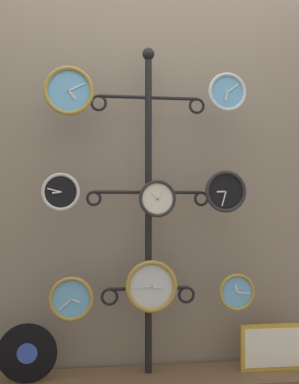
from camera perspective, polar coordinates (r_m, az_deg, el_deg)
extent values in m
cube|color=gray|center=(2.79, -0.56, 6.18)|extent=(4.40, 0.04, 2.80)
cube|color=brown|center=(2.72, 0.03, -22.94)|extent=(2.20, 0.36, 0.06)
cylinder|color=black|center=(2.79, -0.14, -22.89)|extent=(0.35, 0.35, 0.02)
cylinder|color=black|center=(2.60, -0.14, -3.29)|extent=(0.04, 0.04, 1.85)
sphere|color=black|center=(2.75, -0.14, 17.12)|extent=(0.07, 0.07, 0.07)
cylinder|color=black|center=(2.67, -3.29, 11.98)|extent=(0.29, 0.02, 0.02)
torus|color=black|center=(2.65, -6.47, 11.17)|extent=(0.10, 0.02, 0.10)
cylinder|color=black|center=(2.70, 2.97, 11.79)|extent=(0.29, 0.02, 0.02)
torus|color=black|center=(2.72, 6.02, 10.82)|extent=(0.10, 0.02, 0.10)
cylinder|color=black|center=(2.59, -3.60, -0.02)|extent=(0.31, 0.02, 0.02)
torus|color=black|center=(2.58, -7.08, -0.82)|extent=(0.09, 0.02, 0.09)
cylinder|color=black|center=(2.63, 3.26, -0.05)|extent=(0.31, 0.02, 0.02)
torus|color=black|center=(2.66, 6.59, -0.85)|extent=(0.09, 0.02, 0.09)
cylinder|color=black|center=(2.63, -2.61, -12.19)|extent=(0.22, 0.02, 0.02)
torus|color=black|center=(2.63, -5.10, -13.11)|extent=(0.10, 0.02, 0.10)
cylinder|color=black|center=(2.66, 2.30, -12.08)|extent=(0.22, 0.02, 0.02)
torus|color=black|center=(2.69, 4.70, -12.88)|extent=(0.10, 0.02, 0.10)
cylinder|color=#60A8DB|center=(2.59, -10.20, 12.48)|extent=(0.25, 0.02, 0.25)
torus|color=#A58438|center=(2.58, -10.21, 12.57)|extent=(0.28, 0.03, 0.28)
cylinder|color=#A58438|center=(2.58, -10.21, 12.56)|extent=(0.02, 0.01, 0.02)
cube|color=silver|center=(2.57, -9.78, 12.06)|extent=(0.04, 0.00, 0.05)
cube|color=silver|center=(2.58, -9.20, 13.04)|extent=(0.09, 0.00, 0.05)
cylinder|color=#60A8DB|center=(2.68, 9.77, 12.33)|extent=(0.21, 0.02, 0.21)
torus|color=silver|center=(2.67, 9.87, 12.41)|extent=(0.23, 0.02, 0.23)
cylinder|color=silver|center=(2.67, 9.87, 12.41)|extent=(0.01, 0.01, 0.01)
cube|color=silver|center=(2.66, 9.75, 11.93)|extent=(0.02, 0.00, 0.05)
cube|color=silver|center=(2.68, 10.56, 12.86)|extent=(0.07, 0.00, 0.05)
cylinder|color=black|center=(2.51, -11.19, 0.00)|extent=(0.19, 0.02, 0.19)
torus|color=silver|center=(2.50, -11.22, 0.01)|extent=(0.21, 0.02, 0.21)
cylinder|color=silver|center=(2.50, -11.22, 0.01)|extent=(0.01, 0.01, 0.01)
cube|color=silver|center=(2.50, -11.74, -0.05)|extent=(0.05, 0.00, 0.01)
cube|color=silver|center=(2.50, -12.04, 0.23)|extent=(0.07, 0.00, 0.03)
cylinder|color=silver|center=(2.51, 0.99, -0.85)|extent=(0.19, 0.02, 0.19)
torus|color=#262628|center=(2.50, 1.04, -0.84)|extent=(0.21, 0.02, 0.21)
cylinder|color=#262628|center=(2.50, 1.04, -0.84)|extent=(0.01, 0.01, 0.01)
cube|color=silver|center=(2.49, 0.69, -0.45)|extent=(0.04, 0.00, 0.04)
cube|color=silver|center=(2.50, 1.47, -0.11)|extent=(0.04, 0.00, 0.07)
cylinder|color=black|center=(2.60, 9.57, 0.05)|extent=(0.22, 0.02, 0.22)
torus|color=#262628|center=(2.59, 9.67, 0.07)|extent=(0.24, 0.02, 0.24)
cylinder|color=#262628|center=(2.59, 9.67, 0.07)|extent=(0.01, 0.01, 0.01)
cube|color=silver|center=(2.58, 9.11, 0.05)|extent=(0.05, 0.00, 0.01)
cube|color=silver|center=(2.58, 9.44, -0.84)|extent=(0.03, 0.00, 0.08)
cylinder|color=#60A8DB|center=(2.55, -9.90, -13.17)|extent=(0.22, 0.02, 0.22)
torus|color=#A58438|center=(2.53, -9.92, -13.24)|extent=(0.24, 0.02, 0.24)
cylinder|color=#A58438|center=(2.53, -9.92, -13.24)|extent=(0.01, 0.01, 0.01)
cube|color=silver|center=(2.53, -9.35, -13.47)|extent=(0.05, 0.00, 0.03)
cube|color=silver|center=(2.54, -10.68, -13.86)|extent=(0.07, 0.00, 0.06)
cylinder|color=silver|center=(2.56, 0.21, -11.85)|extent=(0.27, 0.02, 0.27)
torus|color=#A58438|center=(2.54, 0.26, -11.92)|extent=(0.29, 0.03, 0.29)
cylinder|color=#A58438|center=(2.54, 0.26, -11.91)|extent=(0.02, 0.01, 0.02)
cube|color=silver|center=(2.55, 0.98, -11.98)|extent=(0.06, 0.00, 0.02)
cube|color=silver|center=(2.54, -0.92, -11.95)|extent=(0.10, 0.00, 0.01)
cylinder|color=#60A8DB|center=(2.67, 10.97, -12.34)|extent=(0.19, 0.02, 0.19)
torus|color=#A58438|center=(2.66, 11.07, -12.39)|extent=(0.21, 0.02, 0.21)
cylinder|color=#A58438|center=(2.66, 11.07, -12.39)|extent=(0.01, 0.01, 0.01)
cube|color=silver|center=(2.65, 10.97, -11.93)|extent=(0.02, 0.00, 0.05)
cube|color=silver|center=(2.67, 11.87, -12.43)|extent=(0.08, 0.00, 0.01)
cylinder|color=black|center=(2.65, -15.27, -19.15)|extent=(0.32, 0.01, 0.32)
cylinder|color=#334FB2|center=(2.64, -15.29, -19.18)|extent=(0.11, 0.00, 0.11)
cube|color=gold|center=(2.85, 15.41, -18.46)|extent=(0.39, 0.02, 0.27)
cube|color=white|center=(2.84, 15.50, -18.52)|extent=(0.34, 0.00, 0.22)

